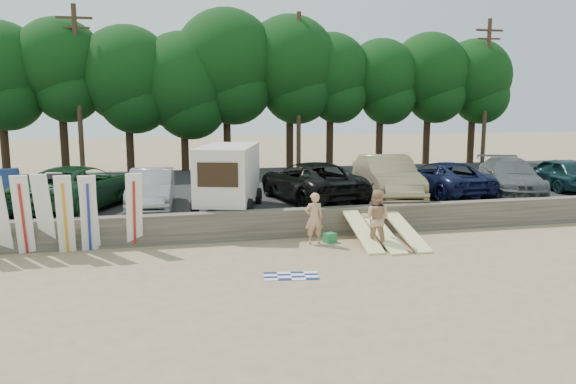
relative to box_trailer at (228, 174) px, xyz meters
The scene contains 28 objects.
ground 6.45m from the box_trailer, 56.01° to the right, with size 120.00×120.00×0.00m, color tan.
seawall 4.29m from the box_trailer, 31.21° to the right, with size 44.00×0.50×1.00m, color #6B6356.
parking_lot 6.63m from the box_trailer, 57.78° to the left, with size 44.00×14.50×0.70m, color #282828.
treeline 13.52m from the box_trailer, 79.00° to the left, with size 33.24×5.99×9.35m.
utility_poles 12.66m from the box_trailer, 63.61° to the left, with size 25.80×0.26×9.00m.
box_trailer is the anchor object (origin of this frame).
car_1 5.71m from the box_trailer, 166.69° to the left, with size 2.74×5.94×1.65m, color #13361C.
car_2 3.01m from the box_trailer, 163.65° to the left, with size 1.57×4.49×1.48m, color gray.
car_3 3.66m from the box_trailer, 15.54° to the left, with size 2.67×5.80×1.61m, color black.
car_4 6.81m from the box_trailer, ahead, with size 1.90×5.44×1.79m, color #857754.
car_5 9.51m from the box_trailer, ahead, with size 2.41×5.22×1.45m, color #0E1333.
car_6 12.51m from the box_trailer, ahead, with size 2.16×5.30×1.54m, color #55595B.
car_7 15.49m from the box_trailer, ahead, with size 1.74×4.32×1.47m, color #122D32.
surfboard_upright_1 7.78m from the box_trailer, 160.84° to the right, with size 0.50×0.06×2.60m, color white.
surfboard_upright_2 7.16m from the box_trailer, 158.77° to the right, with size 0.50×0.06×2.60m, color white.
surfboard_upright_3 6.57m from the box_trailer, 158.03° to the right, with size 0.50×0.06×2.60m, color white.
surfboard_upright_4 6.09m from the box_trailer, 153.32° to the right, with size 0.50×0.06×2.60m, color white.
surfboard_upright_5 5.44m from the box_trailer, 150.65° to the right, with size 0.50×0.06×2.60m, color white.
surfboard_upright_6 5.48m from the box_trailer, 150.22° to the right, with size 0.50×0.06×2.60m, color white.
surfboard_upright_7 4.28m from the box_trailer, 142.36° to the right, with size 0.50×0.06×2.60m, color white.
surfboard_low_0 5.58m from the box_trailer, 41.20° to the right, with size 0.56×3.00×0.07m, color #FEF5A0.
surfboard_low_1 6.22m from the box_trailer, 38.18° to the right, with size 0.56×3.00×0.07m, color #FEF5A0.
surfboard_low_2 6.89m from the box_trailer, 33.68° to the right, with size 0.56×3.00×0.07m, color #FEF5A0.
beachgoer_a 4.21m from the box_trailer, 52.35° to the right, with size 0.64×0.42×1.75m, color tan.
beachgoer_b 6.04m from the box_trailer, 43.17° to the right, with size 0.93×0.72×1.91m, color tan.
cooler 4.76m from the box_trailer, 45.63° to the right, with size 0.38×0.30×0.32m, color #248747.
gear_bag 6.03m from the box_trailer, 31.56° to the right, with size 0.30×0.25×0.22m, color #C47317.
beach_towel 6.83m from the box_trailer, 81.73° to the right, with size 1.50×1.50×0.00m, color white.
Camera 1 is at (-5.84, -15.79, 4.75)m, focal length 35.00 mm.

